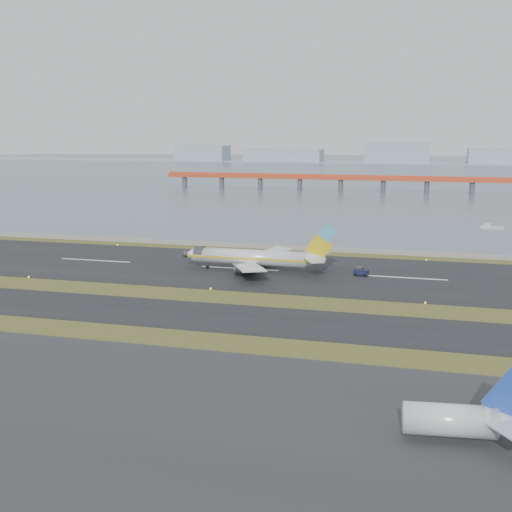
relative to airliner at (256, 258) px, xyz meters
The scene contains 12 objects.
ground 28.53m from the airliner, 99.49° to the right, with size 1000.00×1000.00×0.00m, color #384418.
apron_strip 83.13m from the airliner, 93.22° to the right, with size 1000.00×50.00×0.10m, color #2A2A2C.
taxiway_strip 40.35m from the airliner, 96.67° to the right, with size 1000.00×18.00×0.10m, color black.
runway_strip 6.14m from the airliner, 156.12° to the left, with size 1000.00×45.00×0.10m, color black.
seawall 32.54m from the airliner, 98.28° to the left, with size 1000.00×2.50×1.00m, color gray.
bay_water 432.11m from the airliner, 90.62° to the left, with size 1400.00×800.00×1.30m, color #4D5D6E.
red_pier 222.63m from the airliner, 86.05° to the left, with size 260.00×5.00×10.20m.
far_shoreline 592.14m from the airliner, 89.13° to the left, with size 1400.00×80.00×60.50m.
airliner is the anchor object (origin of this frame).
pushback_tug 25.53m from the airliner, ahead, with size 3.64×2.54×2.14m.
second_airliner_tail 91.32m from the airliner, 60.33° to the right, with size 15.97×13.18×9.86m.
workboat_near 108.97m from the airliner, 55.17° to the left, with size 8.36×4.23×1.94m.
Camera 1 is at (44.29, -120.22, 33.51)m, focal length 45.00 mm.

